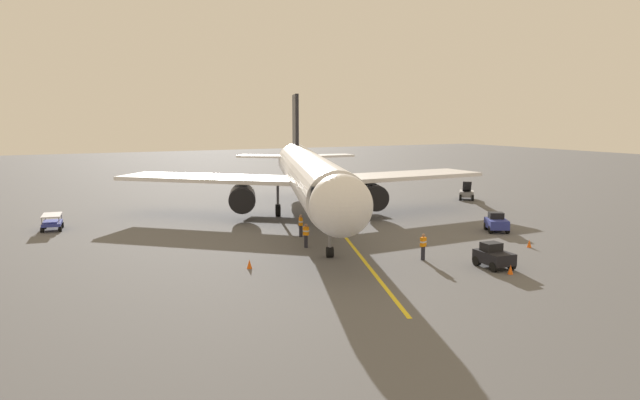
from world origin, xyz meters
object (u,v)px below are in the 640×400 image
(ground_crew_marshaller, at_px, (423,246))
(tug_near_nose, at_px, (497,223))
(ground_crew_wing_walker, at_px, (306,235))
(tug_portside, at_px, (494,256))
(belt_loader_starboard_side, at_px, (467,193))
(safety_cone_nose_left, at_px, (249,264))
(ground_crew_loader, at_px, (301,225))
(airplane, at_px, (309,175))
(baggage_cart_rear_apron, at_px, (52,222))
(safety_cone_wing_port, at_px, (529,243))
(safety_cone_nose_right, at_px, (510,270))

(ground_crew_marshaller, distance_m, tug_near_nose, 12.07)
(ground_crew_wing_walker, relative_size, tug_portside, 0.71)
(belt_loader_starboard_side, height_order, safety_cone_nose_left, belt_loader_starboard_side)
(belt_loader_starboard_side, bearing_deg, tug_near_nose, 56.92)
(ground_crew_wing_walker, xyz_separation_m, safety_cone_nose_left, (5.51, 3.69, -0.61))
(ground_crew_loader, xyz_separation_m, belt_loader_starboard_side, (-24.88, -10.38, -0.17))
(airplane, relative_size, ground_crew_wing_walker, 22.81)
(baggage_cart_rear_apron, bearing_deg, safety_cone_nose_left, 118.29)
(ground_crew_wing_walker, height_order, belt_loader_starboard_side, belt_loader_starboard_side)
(ground_crew_wing_walker, distance_m, safety_cone_nose_left, 6.66)
(tug_portside, relative_size, safety_cone_wing_port, 4.35)
(safety_cone_nose_left, bearing_deg, ground_crew_wing_walker, -146.16)
(airplane, height_order, safety_cone_nose_left, airplane)
(safety_cone_nose_right, distance_m, safety_cone_wing_port, 7.97)
(belt_loader_starboard_side, relative_size, safety_cone_wing_port, 7.79)
(tug_portside, bearing_deg, ground_crew_loader, -64.34)
(baggage_cart_rear_apron, bearing_deg, airplane, 165.24)
(airplane, bearing_deg, tug_portside, 98.60)
(baggage_cart_rear_apron, distance_m, safety_cone_nose_right, 35.37)
(ground_crew_marshaller, distance_m, tug_portside, 4.39)
(belt_loader_starboard_side, height_order, safety_cone_wing_port, belt_loader_starboard_side)
(tug_near_nose, bearing_deg, belt_loader_starboard_side, -123.08)
(tug_portside, bearing_deg, belt_loader_starboard_side, -127.28)
(tug_near_nose, xyz_separation_m, belt_loader_starboard_side, (-10.06, -15.44, 0.01))
(ground_crew_loader, relative_size, safety_cone_nose_left, 3.11)
(ground_crew_loader, distance_m, safety_cone_wing_port, 16.54)
(ground_crew_marshaller, relative_size, ground_crew_loader, 1.00)
(airplane, bearing_deg, safety_cone_wing_port, 119.02)
(ground_crew_wing_walker, bearing_deg, tug_near_nose, 174.71)
(tug_near_nose, relative_size, baggage_cart_rear_apron, 0.99)
(tug_portside, bearing_deg, baggage_cart_rear_apron, -47.03)
(ground_crew_loader, height_order, belt_loader_starboard_side, belt_loader_starboard_side)
(ground_crew_loader, relative_size, safety_cone_wing_port, 3.11)
(tug_near_nose, distance_m, tug_portside, 11.92)
(airplane, xyz_separation_m, belt_loader_starboard_side, (-21.29, -4.33, -3.29))
(tug_near_nose, height_order, safety_cone_nose_left, tug_near_nose)
(ground_crew_wing_walker, distance_m, baggage_cart_rear_apron, 21.62)
(safety_cone_nose_right, bearing_deg, baggage_cart_rear_apron, -49.03)
(safety_cone_nose_right, bearing_deg, ground_crew_wing_walker, -56.92)
(belt_loader_starboard_side, distance_m, safety_cone_nose_right, 31.63)
(ground_crew_marshaller, bearing_deg, ground_crew_loader, -69.08)
(ground_crew_loader, height_order, tug_near_nose, ground_crew_loader)
(tug_near_nose, relative_size, tug_portside, 1.14)
(tug_near_nose, distance_m, safety_cone_wing_port, 5.83)
(tug_near_nose, bearing_deg, baggage_cart_rear_apron, -27.53)
(tug_near_nose, height_order, baggage_cart_rear_apron, tug_near_nose)
(ground_crew_wing_walker, distance_m, safety_cone_nose_right, 13.98)
(tug_portside, distance_m, safety_cone_nose_right, 1.67)
(ground_crew_loader, bearing_deg, safety_cone_nose_right, 112.67)
(ground_crew_wing_walker, relative_size, tug_near_nose, 0.62)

